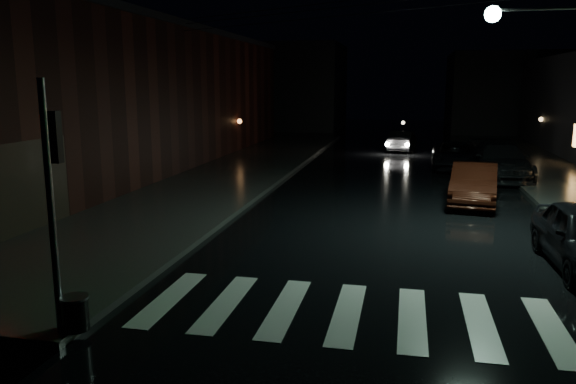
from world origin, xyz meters
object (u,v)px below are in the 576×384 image
Objects in this scene: parked_car_c at (500,161)px; oncoming_car at (402,141)px; parked_car_b at (474,184)px; parked_car_d at (455,156)px.

parked_car_c is 11.05m from oncoming_car.
parked_car_b reaches higher than oncoming_car.
parked_car_c is 1.15× the size of parked_car_d.
parked_car_d is (-1.75, 2.70, -0.14)m from parked_car_c.
oncoming_car is at bearing 107.14° from parked_car_b.
parked_car_d is at bearing 117.19° from oncoming_car.
parked_car_c reaches higher than oncoming_car.
parked_car_d is at bearing 97.58° from parked_car_b.
oncoming_car is (-2.71, 16.06, -0.07)m from parked_car_b.
parked_car_b is at bearing -87.28° from parked_car_d.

